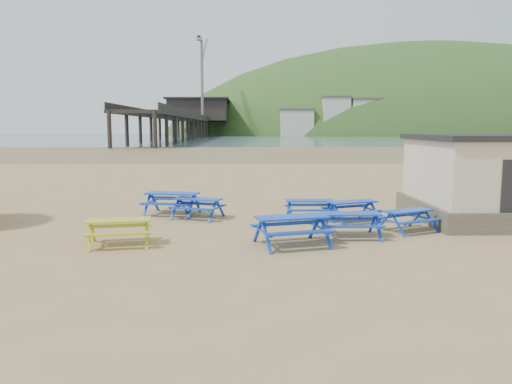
{
  "coord_description": "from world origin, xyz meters",
  "views": [
    {
      "loc": [
        0.43,
        -17.05,
        3.41
      ],
      "look_at": [
        0.82,
        1.5,
        1.0
      ],
      "focal_mm": 35.0,
      "sensor_mm": 36.0,
      "label": 1
    }
  ],
  "objects": [
    {
      "name": "wet_sand",
      "position": [
        0.0,
        55.0,
        0.0
      ],
      "size": [
        400.0,
        400.0,
        0.0
      ],
      "primitive_type": "plane",
      "color": "olive",
      "rests_on": "ground"
    },
    {
      "name": "picnic_table_blue_g",
      "position": [
        2.81,
        1.2,
        0.37
      ],
      "size": [
        1.78,
        1.44,
        0.74
      ],
      "rotation": [
        0.0,
        0.0,
        0.01
      ],
      "color": "#072DB3",
      "rests_on": "ground"
    },
    {
      "name": "picnic_table_blue_a",
      "position": [
        -2.46,
        2.42,
        0.43
      ],
      "size": [
        2.35,
        2.03,
        0.86
      ],
      "rotation": [
        0.0,
        0.0,
        -0.2
      ],
      "color": "#072DB3",
      "rests_on": "ground"
    },
    {
      "name": "picnic_table_blue_b",
      "position": [
        -1.39,
        1.58,
        0.38
      ],
      "size": [
        2.19,
        1.99,
        0.75
      ],
      "rotation": [
        0.0,
        0.0,
        -0.36
      ],
      "color": "#072DB3",
      "rests_on": "ground"
    },
    {
      "name": "picnic_table_blue_f",
      "position": [
        5.78,
        -0.96,
        0.35
      ],
      "size": [
        2.11,
        1.96,
        0.71
      ],
      "rotation": [
        0.0,
        0.0,
        0.46
      ],
      "color": "#072DB3",
      "rests_on": "ground"
    },
    {
      "name": "headland_town",
      "position": [
        90.0,
        229.68,
        -9.91
      ],
      "size": [
        264.0,
        144.0,
        108.0
      ],
      "color": "#2D4C1E",
      "rests_on": "ground"
    },
    {
      "name": "picnic_table_blue_d",
      "position": [
        1.76,
        -2.91,
        0.43
      ],
      "size": [
        2.43,
        2.15,
        0.87
      ],
      "rotation": [
        0.0,
        0.0,
        0.27
      ],
      "color": "#072DB3",
      "rests_on": "ground"
    },
    {
      "name": "pier",
      "position": [
        -17.99,
        178.23,
        5.46
      ],
      "size": [
        24.0,
        220.0,
        39.29
      ],
      "color": "black",
      "rests_on": "ground"
    },
    {
      "name": "sea",
      "position": [
        0.0,
        170.0,
        0.01
      ],
      "size": [
        400.0,
        400.0,
        0.0
      ],
      "primitive_type": "plane",
      "color": "#4B5E6B",
      "rests_on": "ground"
    },
    {
      "name": "picnic_table_yellow",
      "position": [
        -3.26,
        -2.74,
        0.38
      ],
      "size": [
        2.03,
        1.75,
        0.76
      ],
      "rotation": [
        0.0,
        0.0,
        0.18
      ],
      "color": "#D1BA0B",
      "rests_on": "ground"
    },
    {
      "name": "picnic_table_blue_e",
      "position": [
        3.7,
        -1.82,
        0.38
      ],
      "size": [
        1.83,
        1.48,
        0.77
      ],
      "rotation": [
        0.0,
        0.0,
        0.0
      ],
      "color": "#072DB3",
      "rests_on": "ground"
    },
    {
      "name": "picnic_table_blue_c",
      "position": [
        4.31,
        0.79,
        0.37
      ],
      "size": [
        2.16,
        1.95,
        0.75
      ],
      "rotation": [
        0.0,
        0.0,
        0.35
      ],
      "color": "#072DB3",
      "rests_on": "ground"
    },
    {
      "name": "ground",
      "position": [
        0.0,
        0.0,
        0.0
      ],
      "size": [
        400.0,
        400.0,
        0.0
      ],
      "primitive_type": "plane",
      "color": "tan",
      "rests_on": "ground"
    }
  ]
}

